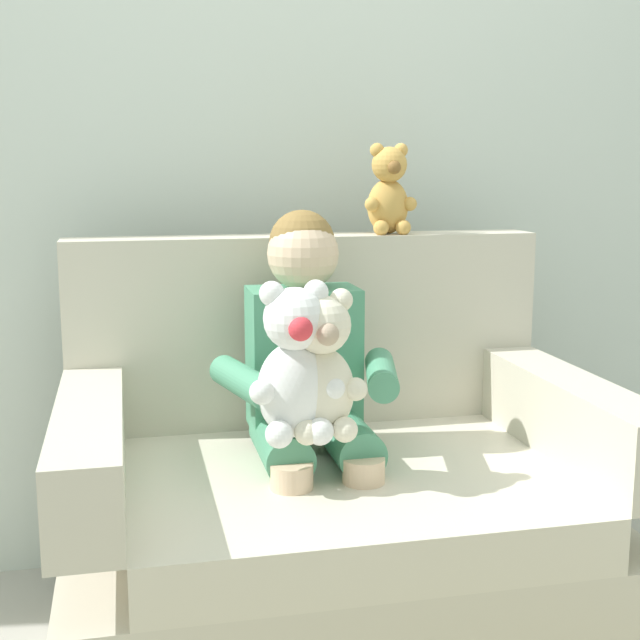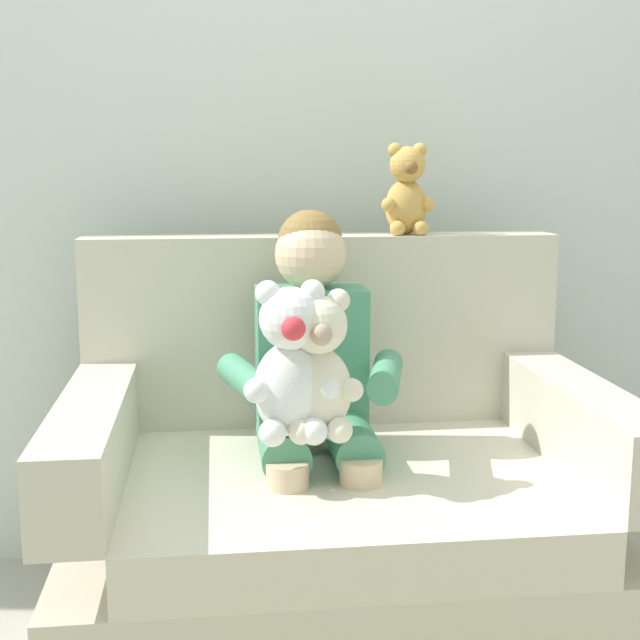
# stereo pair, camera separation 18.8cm
# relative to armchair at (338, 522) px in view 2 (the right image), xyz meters

# --- Properties ---
(back_wall) EXTENTS (6.00, 0.10, 2.60)m
(back_wall) POSITION_rel_armchair_xyz_m (0.00, 0.63, 0.98)
(back_wall) COLOR silver
(back_wall) RESTS_ON ground
(armchair) EXTENTS (1.25, 0.87, 0.98)m
(armchair) POSITION_rel_armchair_xyz_m (0.00, 0.00, 0.00)
(armchair) COLOR beige
(armchair) RESTS_ON ground
(seated_child) EXTENTS (0.45, 0.39, 0.82)m
(seated_child) POSITION_rel_armchair_xyz_m (-0.06, 0.03, 0.37)
(seated_child) COLOR #4C9370
(seated_child) RESTS_ON armchair
(plush_cream) EXTENTS (0.19, 0.15, 0.32)m
(plush_cream) POSITION_rel_armchair_xyz_m (-0.07, -0.16, 0.42)
(plush_cream) COLOR silver
(plush_cream) RESTS_ON armchair
(plush_white) EXTENTS (0.20, 0.16, 0.34)m
(plush_white) POSITION_rel_armchair_xyz_m (-0.13, -0.16, 0.43)
(plush_white) COLOR white
(plush_white) RESTS_ON armchair
(plush_honey_on_backrest) EXTENTS (0.14, 0.12, 0.24)m
(plush_honey_on_backrest) POSITION_rel_armchair_xyz_m (0.22, 0.32, 0.77)
(plush_honey_on_backrest) COLOR gold
(plush_honey_on_backrest) RESTS_ON armchair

